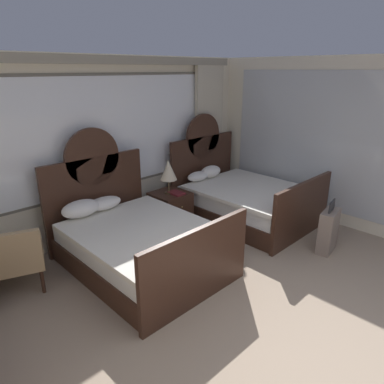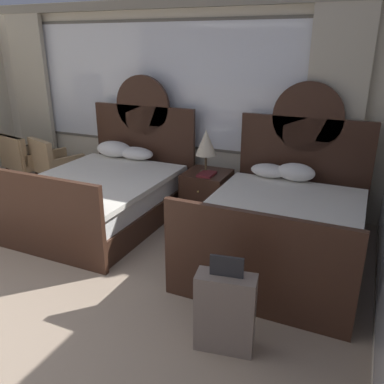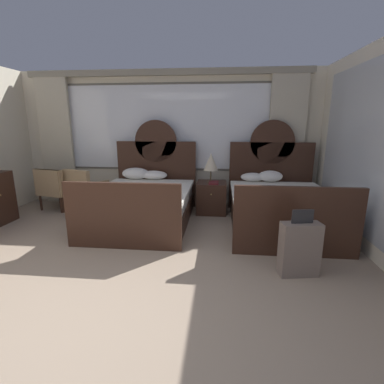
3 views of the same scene
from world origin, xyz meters
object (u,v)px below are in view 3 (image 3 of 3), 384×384
Objects in this scene: bed_near_window at (144,202)px; armchair_by_window_right at (57,187)px; bed_near_mirror at (279,206)px; table_lamp_on_nightstand at (211,162)px; nightstand_between_beds at (211,197)px; armchair_by_window_left at (85,188)px; book_on_nightstand at (214,183)px; armchair_by_window_centre at (56,187)px; suitcase_on_floor at (299,249)px.

armchair_by_window_right is at bearing 163.92° from bed_near_window.
bed_near_mirror reaches higher than table_lamp_on_nightstand.
armchair_by_window_right is at bearing -178.27° from nightstand_between_beds.
armchair_by_window_left is at bearing 157.37° from bed_near_window.
bed_near_mirror is 3.64m from armchair_by_window_left.
armchair_by_window_centre reaches higher than book_on_nightstand.
armchair_by_window_right is 1.07× the size of suitcase_on_floor.
bed_near_mirror is at bearing -29.66° from table_lamp_on_nightstand.
suitcase_on_floor reaches higher than book_on_nightstand.
nightstand_between_beds is 0.71× the size of armchair_by_window_left.
suitcase_on_floor is (1.02, -2.11, -0.29)m from book_on_nightstand.
bed_near_window is at bearing -16.08° from armchair_by_window_right.
armchair_by_window_left and armchair_by_window_right have the same top height.
table_lamp_on_nightstand reaches higher than armchair_by_window_right.
armchair_by_window_left is 0.59m from armchair_by_window_centre.
nightstand_between_beds is at bearing 1.73° from armchair_by_window_right.
table_lamp_on_nightstand reaches higher than book_on_nightstand.
armchair_by_window_right reaches higher than suitcase_on_floor.
armchair_by_window_right reaches higher than book_on_nightstand.
suitcase_on_floor is (4.12, -2.13, -0.13)m from armchair_by_window_centre.
armchair_by_window_left is 1.00× the size of armchair_by_window_right.
bed_near_window is 1.45m from armchair_by_window_left.
table_lamp_on_nightstand is at bearing 150.34° from bed_near_mirror.
table_lamp_on_nightstand is 0.71× the size of suitcase_on_floor.
bed_near_window is 1.99m from armchair_by_window_right.
table_lamp_on_nightstand is 0.67× the size of armchair_by_window_right.
bed_near_window is 2.80× the size of suitcase_on_floor.
bed_near_mirror is at bearing -7.63° from armchair_by_window_right.
nightstand_between_beds is 2.26× the size of book_on_nightstand.
suitcase_on_floor is (1.06, -2.22, 0.02)m from nightstand_between_beds.
table_lamp_on_nightstand is 0.67× the size of armchair_by_window_centre.
table_lamp_on_nightstand reaches higher than nightstand_between_beds.
bed_near_window reaches higher than book_on_nightstand.
bed_near_mirror reaches higher than armchair_by_window_right.
bed_near_mirror is 4.22m from armchair_by_window_right.
bed_near_window reaches higher than suitcase_on_floor.
book_on_nightstand is at bearing -0.49° from armchair_by_window_left.
bed_near_window is at bearing -150.52° from nightstand_between_beds.
armchair_by_window_centre is at bearing -178.30° from nightstand_between_beds.
armchair_by_window_left reaches higher than book_on_nightstand.
armchair_by_window_left is 0.58m from armchair_by_window_right.
suitcase_on_floor is (-0.07, -1.57, -0.04)m from bed_near_mirror.
nightstand_between_beds is at bearing 109.93° from book_on_nightstand.
armchair_by_window_left is at bearing 148.88° from suitcase_on_floor.
bed_near_window is 3.67× the size of nightstand_between_beds.
suitcase_on_floor is at bearing -35.64° from bed_near_window.
book_on_nightstand is 0.32× the size of armchair_by_window_left.
bed_near_window is at bearing -155.67° from book_on_nightstand.
suitcase_on_floor is at bearing -64.48° from nightstand_between_beds.
bed_near_mirror is 2.62× the size of armchair_by_window_right.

